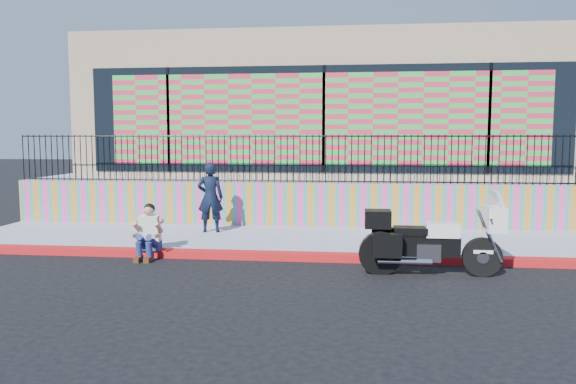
# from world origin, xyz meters

# --- Properties ---
(ground) EXTENTS (90.00, 90.00, 0.00)m
(ground) POSITION_xyz_m (0.00, 0.00, 0.00)
(ground) COLOR black
(ground) RESTS_ON ground
(red_curb) EXTENTS (16.00, 0.30, 0.15)m
(red_curb) POSITION_xyz_m (0.00, 0.00, 0.07)
(red_curb) COLOR #B70D1E
(red_curb) RESTS_ON ground
(sidewalk) EXTENTS (16.00, 3.00, 0.15)m
(sidewalk) POSITION_xyz_m (0.00, 1.65, 0.07)
(sidewalk) COLOR #9096AD
(sidewalk) RESTS_ON ground
(mural_wall) EXTENTS (16.00, 0.20, 1.10)m
(mural_wall) POSITION_xyz_m (0.00, 3.25, 0.70)
(mural_wall) COLOR #FF439D
(mural_wall) RESTS_ON sidewalk
(metal_fence) EXTENTS (15.80, 0.04, 1.20)m
(metal_fence) POSITION_xyz_m (0.00, 3.25, 1.85)
(metal_fence) COLOR black
(metal_fence) RESTS_ON mural_wall
(elevated_platform) EXTENTS (16.00, 10.00, 1.25)m
(elevated_platform) POSITION_xyz_m (0.00, 8.35, 0.62)
(elevated_platform) COLOR #9096AD
(elevated_platform) RESTS_ON ground
(storefront_building) EXTENTS (14.00, 8.06, 4.00)m
(storefront_building) POSITION_xyz_m (0.00, 8.13, 3.25)
(storefront_building) COLOR tan
(storefront_building) RESTS_ON elevated_platform
(police_motorcycle) EXTENTS (2.41, 0.80, 1.50)m
(police_motorcycle) POSITION_xyz_m (2.09, -0.88, 0.63)
(police_motorcycle) COLOR black
(police_motorcycle) RESTS_ON ground
(police_officer) EXTENTS (0.65, 0.48, 1.65)m
(police_officer) POSITION_xyz_m (-2.55, 2.13, 0.98)
(police_officer) COLOR black
(police_officer) RESTS_ON sidewalk
(seated_man) EXTENTS (0.54, 0.71, 1.06)m
(seated_man) POSITION_xyz_m (-3.21, -0.25, 0.45)
(seated_man) COLOR navy
(seated_man) RESTS_ON ground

